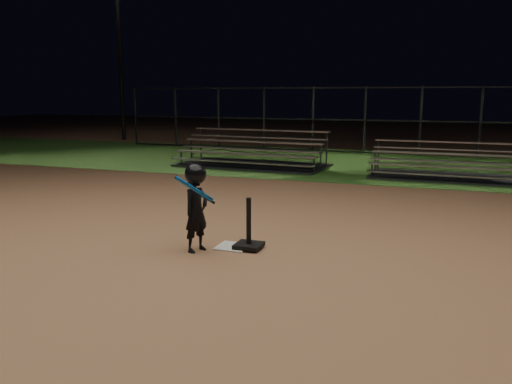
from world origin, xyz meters
The scene contains 9 objects.
ground centered at (0.00, 0.00, 0.00)m, with size 80.00×80.00×0.00m, color #936342.
grass_strip centered at (0.00, 10.00, 0.01)m, with size 60.00×8.00×0.01m, color #29511A.
home_plate centered at (0.00, 0.00, 0.01)m, with size 0.45×0.45×0.02m, color beige.
batting_tee centered at (0.25, 0.01, 0.16)m, with size 0.38×0.38×0.73m.
child_batter centered at (-0.42, -0.32, 0.67)m, with size 0.49×0.57×1.27m.
bleacher_left centered at (-2.72, 8.16, 0.23)m, with size 4.69×2.52×1.12m.
bleacher_right centered at (2.93, 7.72, 0.20)m, with size 3.93×1.99×0.95m.
backstop_fence centered at (0.00, 13.00, 1.25)m, with size 20.08×0.08×2.50m.
light_pole_left centered at (-12.00, 14.94, 4.95)m, with size 0.90×0.53×8.30m.
Camera 1 is at (2.79, -6.70, 2.21)m, focal length 36.15 mm.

